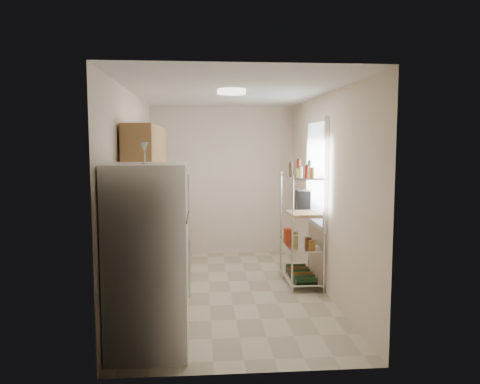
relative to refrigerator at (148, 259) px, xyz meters
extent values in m
cube|color=beige|center=(0.87, 1.67, -0.89)|extent=(2.50, 4.40, 0.01)
cube|color=white|center=(0.87, 1.67, 1.72)|extent=(2.50, 4.40, 0.01)
cube|color=#F1DEC8|center=(0.87, 3.87, 0.41)|extent=(2.50, 0.01, 2.60)
cube|color=#F1DEC8|center=(0.87, -0.54, 0.41)|extent=(2.50, 0.01, 2.60)
cube|color=#F1DEC8|center=(-0.38, 1.67, 0.41)|extent=(0.01, 4.40, 2.60)
cube|color=#F1DEC8|center=(2.12, 1.67, 0.41)|extent=(0.01, 4.40, 2.60)
cube|color=#A77447|center=(-0.05, 2.11, -0.46)|extent=(0.60, 3.48, 0.86)
cube|color=gray|center=(-0.03, 2.11, -0.01)|extent=(0.63, 3.51, 0.04)
cube|color=#B7BABC|center=(-0.07, 0.97, -0.01)|extent=(0.52, 0.44, 0.04)
cube|color=#B7BABC|center=(0.23, 3.47, -0.43)|extent=(0.01, 0.55, 0.72)
cube|color=#A77447|center=(-0.18, 1.77, 0.92)|extent=(0.33, 2.20, 0.72)
cube|color=#B7BABC|center=(-0.13, 2.57, 0.50)|extent=(0.50, 0.60, 0.12)
cube|color=white|center=(2.10, 2.02, 0.66)|extent=(0.06, 1.00, 1.46)
cube|color=silver|center=(1.88, 1.97, -0.79)|extent=(0.45, 0.90, 0.02)
cube|color=silver|center=(1.88, 1.97, -0.34)|extent=(0.45, 0.90, 0.02)
cube|color=silver|center=(1.88, 1.97, 0.11)|extent=(0.45, 0.90, 0.02)
cube|color=silver|center=(1.88, 1.97, 0.61)|extent=(0.45, 0.90, 0.02)
cylinder|color=silver|center=(1.66, 1.53, -0.11)|extent=(0.02, 0.02, 1.55)
cylinder|color=silver|center=(1.66, 2.41, -0.11)|extent=(0.02, 0.02, 1.55)
cylinder|color=silver|center=(2.09, 1.53, -0.11)|extent=(0.02, 0.02, 1.55)
cylinder|color=silver|center=(2.09, 2.41, -0.11)|extent=(0.02, 0.02, 1.55)
cylinder|color=white|center=(0.87, 1.37, 1.68)|extent=(0.34, 0.34, 0.05)
cube|color=white|center=(0.00, 0.00, 0.00)|extent=(0.73, 0.73, 1.77)
cylinder|color=white|center=(-0.10, 2.13, 0.11)|extent=(0.24, 0.24, 0.19)
cylinder|color=black|center=(-0.12, 2.35, 0.04)|extent=(0.28, 0.28, 0.05)
cylinder|color=black|center=(-0.02, 2.58, 0.04)|extent=(0.25, 0.25, 0.04)
cube|color=tan|center=(1.84, 1.70, 0.14)|extent=(0.40, 0.51, 0.03)
cube|color=black|center=(1.92, 2.12, 0.28)|extent=(0.18, 0.26, 0.31)
cube|color=#AD3015|center=(1.75, 2.30, -0.25)|extent=(0.10, 0.14, 0.16)
camera|label=1|loc=(0.50, -4.32, 1.07)|focal=35.00mm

